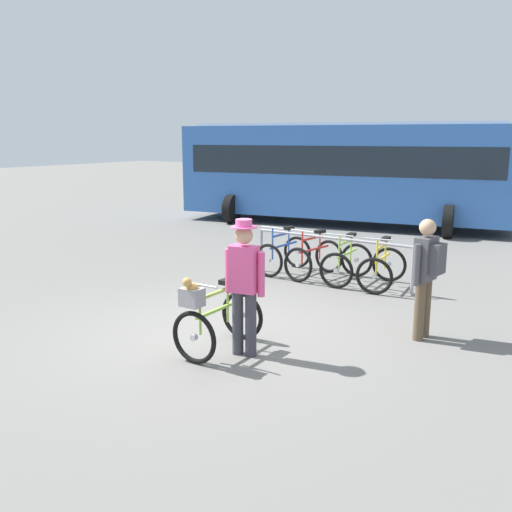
{
  "coord_description": "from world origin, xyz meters",
  "views": [
    {
      "loc": [
        4.53,
        -6.0,
        2.7
      ],
      "look_at": [
        0.22,
        0.68,
        1.0
      ],
      "focal_mm": 39.49,
      "sensor_mm": 36.0,
      "label": 1
    }
  ],
  "objects_px": {
    "racked_bike_lime": "(347,263)",
    "person_with_featured_bike": "(244,282)",
    "racked_bike_blue": "(283,254)",
    "pedestrian_with_backpack": "(426,272)",
    "bus_distant": "(344,168)",
    "racked_bike_yellow": "(382,268)",
    "racked_bike_red": "(314,259)",
    "featured_bicycle": "(213,317)"
  },
  "relations": [
    {
      "from": "featured_bicycle",
      "to": "pedestrian_with_backpack",
      "type": "height_order",
      "value": "pedestrian_with_backpack"
    },
    {
      "from": "racked_bike_lime",
      "to": "person_with_featured_bike",
      "type": "height_order",
      "value": "person_with_featured_bike"
    },
    {
      "from": "racked_bike_yellow",
      "to": "racked_bike_red",
      "type": "bearing_deg",
      "value": 177.86
    },
    {
      "from": "racked_bike_blue",
      "to": "racked_bike_yellow",
      "type": "distance_m",
      "value": 2.1
    },
    {
      "from": "pedestrian_with_backpack",
      "to": "racked_bike_yellow",
      "type": "bearing_deg",
      "value": 122.6
    },
    {
      "from": "racked_bike_blue",
      "to": "bus_distant",
      "type": "xyz_separation_m",
      "value": [
        -1.63,
        6.5,
        1.37
      ]
    },
    {
      "from": "featured_bicycle",
      "to": "racked_bike_blue",
      "type": "bearing_deg",
      "value": 108.78
    },
    {
      "from": "racked_bike_blue",
      "to": "racked_bike_red",
      "type": "height_order",
      "value": "same"
    },
    {
      "from": "person_with_featured_bike",
      "to": "featured_bicycle",
      "type": "bearing_deg",
      "value": -153.61
    },
    {
      "from": "racked_bike_lime",
      "to": "person_with_featured_bike",
      "type": "distance_m",
      "value": 4.08
    },
    {
      "from": "racked_bike_yellow",
      "to": "featured_bicycle",
      "type": "height_order",
      "value": "featured_bicycle"
    },
    {
      "from": "racked_bike_blue",
      "to": "person_with_featured_bike",
      "type": "relative_size",
      "value": 0.66
    },
    {
      "from": "pedestrian_with_backpack",
      "to": "bus_distant",
      "type": "relative_size",
      "value": 0.16
    },
    {
      "from": "racked_bike_yellow",
      "to": "person_with_featured_bike",
      "type": "height_order",
      "value": "person_with_featured_bike"
    },
    {
      "from": "racked_bike_yellow",
      "to": "bus_distant",
      "type": "xyz_separation_m",
      "value": [
        -3.72,
        6.58,
        1.37
      ]
    },
    {
      "from": "bus_distant",
      "to": "racked_bike_blue",
      "type": "bearing_deg",
      "value": -75.96
    },
    {
      "from": "racked_bike_lime",
      "to": "person_with_featured_bike",
      "type": "xyz_separation_m",
      "value": [
        0.39,
        -4.02,
        0.58
      ]
    },
    {
      "from": "racked_bike_red",
      "to": "featured_bicycle",
      "type": "distance_m",
      "value": 4.28
    },
    {
      "from": "racked_bike_lime",
      "to": "bus_distant",
      "type": "relative_size",
      "value": 0.11
    },
    {
      "from": "featured_bicycle",
      "to": "person_with_featured_bike",
      "type": "relative_size",
      "value": 0.7
    },
    {
      "from": "racked_bike_red",
      "to": "racked_bike_yellow",
      "type": "relative_size",
      "value": 1.04
    },
    {
      "from": "racked_bike_red",
      "to": "racked_bike_lime",
      "type": "distance_m",
      "value": 0.7
    },
    {
      "from": "racked_bike_blue",
      "to": "pedestrian_with_backpack",
      "type": "distance_m",
      "value": 4.22
    },
    {
      "from": "bus_distant",
      "to": "racked_bike_lime",
      "type": "bearing_deg",
      "value": -65.22
    },
    {
      "from": "racked_bike_red",
      "to": "pedestrian_with_backpack",
      "type": "distance_m",
      "value": 3.64
    },
    {
      "from": "bus_distant",
      "to": "pedestrian_with_backpack",
      "type": "bearing_deg",
      "value": -59.69
    },
    {
      "from": "racked_bike_blue",
      "to": "racked_bike_yellow",
      "type": "height_order",
      "value": "same"
    },
    {
      "from": "person_with_featured_bike",
      "to": "pedestrian_with_backpack",
      "type": "height_order",
      "value": "person_with_featured_bike"
    },
    {
      "from": "racked_bike_lime",
      "to": "bus_distant",
      "type": "bearing_deg",
      "value": 114.78
    },
    {
      "from": "racked_bike_blue",
      "to": "person_with_featured_bike",
      "type": "distance_m",
      "value": 4.48
    },
    {
      "from": "racked_bike_yellow",
      "to": "featured_bicycle",
      "type": "bearing_deg",
      "value": -98.96
    },
    {
      "from": "racked_bike_blue",
      "to": "bus_distant",
      "type": "relative_size",
      "value": 0.11
    },
    {
      "from": "racked_bike_yellow",
      "to": "featured_bicycle",
      "type": "relative_size",
      "value": 0.96
    },
    {
      "from": "bus_distant",
      "to": "person_with_featured_bike",
      "type": "bearing_deg",
      "value": -72.07
    },
    {
      "from": "racked_bike_yellow",
      "to": "person_with_featured_bike",
      "type": "relative_size",
      "value": 0.67
    },
    {
      "from": "pedestrian_with_backpack",
      "to": "bus_distant",
      "type": "xyz_separation_m",
      "value": [
        -5.13,
        8.78,
        0.8
      ]
    },
    {
      "from": "person_with_featured_bike",
      "to": "pedestrian_with_backpack",
      "type": "xyz_separation_m",
      "value": [
        1.71,
        1.79,
        -0.01
      ]
    },
    {
      "from": "racked_bike_blue",
      "to": "pedestrian_with_backpack",
      "type": "height_order",
      "value": "pedestrian_with_backpack"
    },
    {
      "from": "racked_bike_red",
      "to": "bus_distant",
      "type": "distance_m",
      "value": 7.06
    },
    {
      "from": "person_with_featured_bike",
      "to": "bus_distant",
      "type": "distance_m",
      "value": 11.14
    },
    {
      "from": "racked_bike_blue",
      "to": "racked_bike_red",
      "type": "relative_size",
      "value": 0.94
    },
    {
      "from": "racked_bike_yellow",
      "to": "bus_distant",
      "type": "distance_m",
      "value": 7.68
    }
  ]
}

